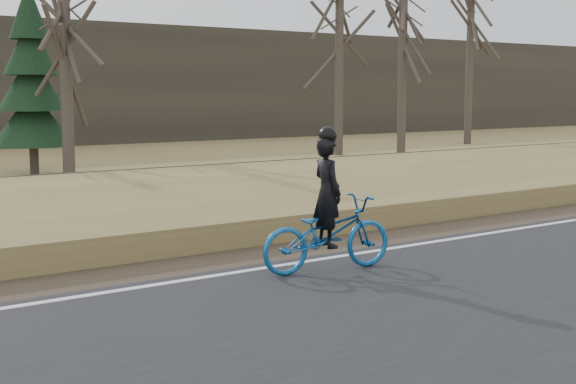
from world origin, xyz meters
TOP-DOWN VIEW (x-y plane):
  - ground at (0.00, 0.00)m, footprint 120.00×120.00m
  - edge_line at (0.00, 0.20)m, footprint 120.00×0.12m
  - shoulder at (0.00, 1.20)m, footprint 120.00×1.60m
  - embankment at (0.00, 4.20)m, footprint 120.00×5.00m
  - ballast at (0.00, 8.00)m, footprint 120.00×3.00m
  - railroad at (0.00, 8.00)m, footprint 120.00×2.40m
  - treeline_backdrop at (0.00, 30.00)m, footprint 120.00×4.00m
  - cyclist at (-5.71, -0.45)m, footprint 2.12×1.01m
  - bare_tree_near_left at (-4.13, 13.88)m, footprint 0.36×0.36m
  - bare_tree_center at (8.27, 16.34)m, footprint 0.36×0.36m
  - bare_tree_right at (10.45, 14.92)m, footprint 0.36×0.36m
  - bare_tree_far_right at (17.96, 18.01)m, footprint 0.36×0.36m
  - conifer at (-4.49, 15.92)m, footprint 2.60×2.60m

SIDE VIEW (x-z plane):
  - ground at x=0.00m, z-range 0.00..0.00m
  - shoulder at x=0.00m, z-range 0.00..0.04m
  - edge_line at x=0.00m, z-range 0.06..0.07m
  - embankment at x=0.00m, z-range 0.00..0.44m
  - ballast at x=0.00m, z-range 0.00..0.45m
  - railroad at x=0.00m, z-range 0.38..0.67m
  - cyclist at x=-5.71m, z-range -0.32..1.75m
  - conifer at x=-4.49m, z-range -0.16..5.82m
  - treeline_backdrop at x=0.00m, z-range 0.00..6.00m
  - bare_tree_near_left at x=-4.13m, z-range 0.00..6.81m
  - bare_tree_right at x=10.45m, z-range 0.00..7.98m
  - bare_tree_far_right at x=17.96m, z-range 0.00..8.57m
  - bare_tree_center at x=8.27m, z-range 0.00..8.77m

